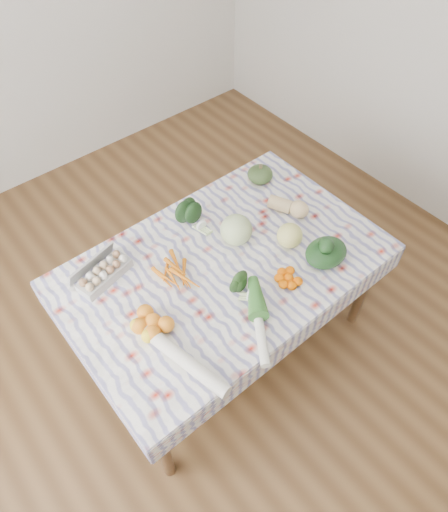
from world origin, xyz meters
The scene contains 16 objects.
ground centered at (0.00, 0.00, 0.00)m, with size 4.50×4.50×0.00m, color brown.
dining_table centered at (0.00, 0.00, 0.68)m, with size 1.60×1.00×0.75m.
tablecloth centered at (0.00, 0.00, 0.76)m, with size 1.66×1.06×0.01m, color white.
egg_carton centered at (-0.52, 0.30, 0.80)m, with size 0.29×0.12×0.08m, color #B0AFAB.
carrot_bunch centered at (-0.25, 0.09, 0.78)m, with size 0.21×0.19×0.04m, color orange.
kale_bunch centered at (0.05, 0.31, 0.83)m, with size 0.16×0.14×0.14m, color black.
kabocha_squash centered at (0.58, 0.36, 0.81)m, with size 0.15×0.15×0.10m, color #364D25.
cabbage centered at (0.15, 0.08, 0.85)m, with size 0.17×0.17×0.17m, color #B3CC88.
butternut_squash centered at (0.52, 0.06, 0.81)m, with size 0.10×0.23×0.10m, color #D9B77B.
orange_cluster centered at (-0.49, -0.08, 0.80)m, with size 0.25×0.25×0.08m, color orange.
broccoli centered at (-0.08, -0.21, 0.81)m, with size 0.14×0.14×0.11m, color #214218.
mandarin_cluster centered at (0.18, -0.29, 0.79)m, with size 0.16×0.16×0.05m, color #FE6900.
grapefruit centered at (0.35, -0.12, 0.83)m, with size 0.14×0.14×0.14m, color #D7D26C.
spinach_bag centered at (0.42, -0.31, 0.81)m, with size 0.24×0.19×0.10m, color black.
daikon centered at (-0.49, -0.35, 0.79)m, with size 0.06×0.06×0.45m, color silver.
leek centered at (-0.11, -0.39, 0.79)m, with size 0.05×0.05×0.44m, color white.
Camera 1 is at (-0.95, -1.14, 2.61)m, focal length 32.00 mm.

